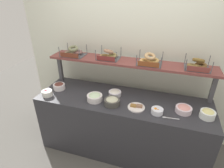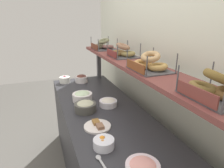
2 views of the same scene
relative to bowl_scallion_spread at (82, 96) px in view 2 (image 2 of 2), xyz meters
The scene contains 17 objects.
back_wall 0.82m from the bowl_scallion_spread, 63.64° to the left, with size 3.44×0.06×2.40m, color silver.
deli_counter 0.60m from the bowl_scallion_spread, 21.18° to the left, with size 2.24×0.70×0.85m, color #2D2D33.
shelf_riser_left 0.84m from the bowl_scallion_spread, 151.06° to the left, with size 0.05×0.05×0.40m, color #4C4C51.
upper_shelf 0.64m from the bowl_scallion_spread, 49.91° to the left, with size 2.20×0.32×0.03m, color brown.
bowl_scallion_spread is the anchor object (origin of this frame).
bowl_chocolate_spread 0.61m from the bowl_scallion_spread, 168.47° to the left, with size 0.16×0.16×0.10m.
bowl_cream_cheese 0.29m from the bowl_scallion_spread, 43.84° to the left, with size 0.17×0.17×0.07m.
bowl_lox_spread 1.08m from the bowl_scallion_spread, ahead, with size 0.19×0.19×0.08m.
bowl_beet_salad 0.66m from the bowl_scallion_spread, behind, with size 0.14×0.14×0.08m.
bowl_fruit_salad 0.79m from the bowl_scallion_spread, ahead, with size 0.14×0.14×0.07m.
bowl_tuna_salad 0.24m from the bowl_scallion_spread, ahead, with size 0.19×0.19×0.10m.
serving_plate_white 0.54m from the bowl_scallion_spread, ahead, with size 0.21×0.21×0.04m.
serving_spoon_near_plate 0.92m from the bowl_scallion_spread, ahead, with size 0.18×0.04×0.01m.
bagel_basket_poppy 0.74m from the bowl_scallion_spread, 140.42° to the left, with size 0.32×0.26×0.14m.
bagel_basket_everything 0.60m from the bowl_scallion_spread, 82.93° to the left, with size 0.30×0.26×0.14m.
bagel_basket_sesame 0.83m from the bowl_scallion_spread, 32.17° to the left, with size 0.30×0.26×0.14m.
bagel_basket_cinnamon_raisin 1.30m from the bowl_scallion_spread, 18.83° to the left, with size 0.29×0.26×0.15m.
Camera 2 is at (1.45, -0.49, 1.64)m, focal length 31.03 mm.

